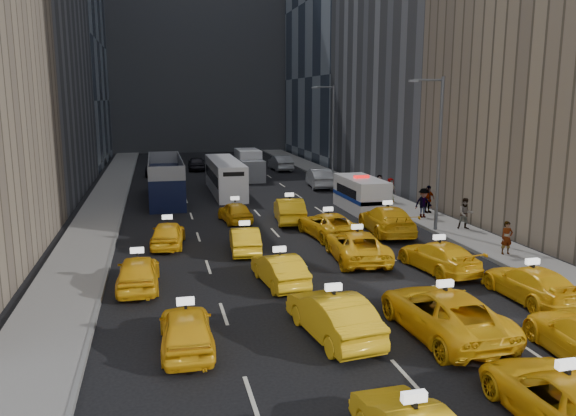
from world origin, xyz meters
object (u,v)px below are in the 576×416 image
double_decker (166,180)px  box_truck (249,165)px  nypd_van (361,195)px  city_bus (225,177)px  taxi_2 (564,399)px  pedestrian_0 (507,238)px

double_decker → box_truck: 12.89m
nypd_van → city_bus: size_ratio=0.56×
double_decker → box_truck: double_decker is taller
nypd_van → city_bus: (-8.40, 9.67, 0.24)m
nypd_van → box_truck: 18.11m
taxi_2 → city_bus: 36.06m
city_bus → box_truck: box_truck is taller
taxi_2 → pedestrian_0: 15.29m
city_bus → box_truck: (3.34, 7.71, 0.02)m
city_bus → box_truck: bearing=67.4°
nypd_van → city_bus: 12.81m
double_decker → pedestrian_0: size_ratio=6.70×
double_decker → city_bus: size_ratio=1.03×
double_decker → box_truck: (8.23, 9.92, -0.21)m
taxi_2 → city_bus: bearing=-84.0°
nypd_van → box_truck: (-5.06, 17.38, 0.26)m
double_decker → pedestrian_0: double_decker is taller
pedestrian_0 → city_bus: bearing=119.1°
city_bus → double_decker: bearing=-154.9°
nypd_van → taxi_2: bearing=-105.3°
double_decker → city_bus: double_decker is taller
taxi_2 → double_decker: size_ratio=0.44×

